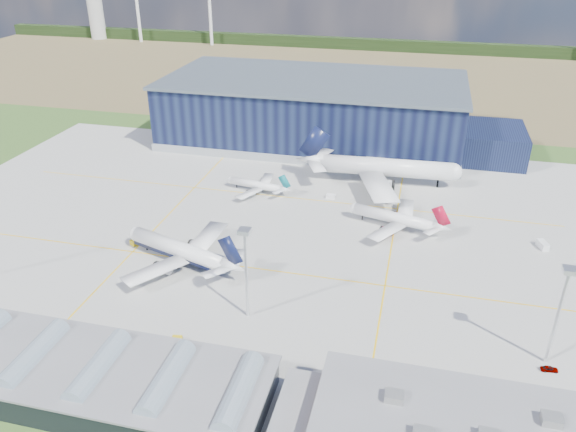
{
  "coord_description": "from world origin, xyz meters",
  "views": [
    {
      "loc": [
        44.41,
        -130.48,
        80.45
      ],
      "look_at": [
        10.01,
        9.09,
        6.69
      ],
      "focal_mm": 35.0,
      "sensor_mm": 36.0,
      "label": 1
    }
  ],
  "objects_px": {
    "airliner_red": "(394,212)",
    "gse_van_c": "(546,413)",
    "gse_cart_b": "(331,196)",
    "light_mast_center": "(246,259)",
    "gse_tug_b": "(137,242)",
    "gse_van_b": "(543,245)",
    "car_b": "(194,360)",
    "airliner_regional": "(256,181)",
    "hangar": "(320,113)",
    "airliner_navy": "(178,242)",
    "gse_cart_a": "(391,201)",
    "car_a": "(549,369)",
    "gse_tug_a": "(176,343)",
    "airliner_widebody": "(387,158)",
    "light_mast_east": "(562,301)"
  },
  "relations": [
    {
      "from": "light_mast_center",
      "to": "gse_tug_b",
      "type": "xyz_separation_m",
      "value": [
        -40.91,
        24.34,
        -14.71
      ]
    },
    {
      "from": "hangar",
      "to": "airliner_navy",
      "type": "height_order",
      "value": "hangar"
    },
    {
      "from": "light_mast_center",
      "to": "gse_cart_a",
      "type": "height_order",
      "value": "light_mast_center"
    },
    {
      "from": "airliner_red",
      "to": "gse_tug_a",
      "type": "relative_size",
      "value": 8.97
    },
    {
      "from": "airliner_widebody",
      "to": "gse_tug_a",
      "type": "bearing_deg",
      "value": -112.96
    },
    {
      "from": "hangar",
      "to": "airliner_red",
      "type": "height_order",
      "value": "hangar"
    },
    {
      "from": "airliner_regional",
      "to": "hangar",
      "type": "bearing_deg",
      "value": -89.96
    },
    {
      "from": "airliner_widebody",
      "to": "hangar",
      "type": "bearing_deg",
      "value": 125.0
    },
    {
      "from": "light_mast_center",
      "to": "car_b",
      "type": "relative_size",
      "value": 5.67
    },
    {
      "from": "gse_cart_b",
      "to": "car_b",
      "type": "distance_m",
      "value": 87.15
    },
    {
      "from": "light_mast_center",
      "to": "gse_tug_b",
      "type": "relative_size",
      "value": 6.86
    },
    {
      "from": "gse_cart_b",
      "to": "car_b",
      "type": "xyz_separation_m",
      "value": [
        -13.74,
        -86.05,
        0.02
      ]
    },
    {
      "from": "gse_tug_b",
      "to": "gse_van_c",
      "type": "height_order",
      "value": "gse_van_c"
    },
    {
      "from": "gse_tug_a",
      "to": "gse_tug_b",
      "type": "relative_size",
      "value": 1.06
    },
    {
      "from": "light_mast_center",
      "to": "airliner_red",
      "type": "distance_m",
      "value": 60.63
    },
    {
      "from": "airliner_widebody",
      "to": "car_b",
      "type": "bearing_deg",
      "value": -109.25
    },
    {
      "from": "car_b",
      "to": "gse_cart_a",
      "type": "bearing_deg",
      "value": -43.33
    },
    {
      "from": "hangar",
      "to": "car_b",
      "type": "distance_m",
      "value": 143.23
    },
    {
      "from": "airliner_widebody",
      "to": "gse_cart_a",
      "type": "bearing_deg",
      "value": -80.64
    },
    {
      "from": "gse_cart_b",
      "to": "airliner_widebody",
      "type": "bearing_deg",
      "value": -39.76
    },
    {
      "from": "gse_cart_b",
      "to": "light_mast_center",
      "type": "bearing_deg",
      "value": 178.67
    },
    {
      "from": "airliner_red",
      "to": "gse_van_c",
      "type": "height_order",
      "value": "airliner_red"
    },
    {
      "from": "gse_cart_b",
      "to": "airliner_red",
      "type": "bearing_deg",
      "value": -121.29
    },
    {
      "from": "airliner_navy",
      "to": "airliner_red",
      "type": "bearing_deg",
      "value": -129.68
    },
    {
      "from": "gse_tug_b",
      "to": "gse_van_c",
      "type": "relative_size",
      "value": 0.77
    },
    {
      "from": "airliner_regional",
      "to": "gse_cart_b",
      "type": "distance_m",
      "value": 26.0
    },
    {
      "from": "light_mast_center",
      "to": "airliner_red",
      "type": "relative_size",
      "value": 0.72
    },
    {
      "from": "gse_tug_a",
      "to": "gse_cart_a",
      "type": "xyz_separation_m",
      "value": [
        39.3,
        83.16,
        -0.05
      ]
    },
    {
      "from": "airliner_red",
      "to": "gse_van_c",
      "type": "relative_size",
      "value": 7.26
    },
    {
      "from": "airliner_navy",
      "to": "airliner_red",
      "type": "height_order",
      "value": "airliner_navy"
    },
    {
      "from": "airliner_red",
      "to": "airliner_regional",
      "type": "relative_size",
      "value": 1.3
    },
    {
      "from": "gse_van_c",
      "to": "car_b",
      "type": "xyz_separation_m",
      "value": [
        -68.73,
        -2.0,
        -0.38
      ]
    },
    {
      "from": "gse_van_b",
      "to": "car_b",
      "type": "bearing_deg",
      "value": -157.64
    },
    {
      "from": "airliner_navy",
      "to": "light_mast_center",
      "type": "bearing_deg",
      "value": 162.18
    },
    {
      "from": "gse_van_b",
      "to": "airliner_regional",
      "type": "bearing_deg",
      "value": 150.32
    },
    {
      "from": "airliner_red",
      "to": "car_a",
      "type": "bearing_deg",
      "value": 138.99
    },
    {
      "from": "light_mast_center",
      "to": "gse_tug_b",
      "type": "bearing_deg",
      "value": 149.25
    },
    {
      "from": "airliner_widebody",
      "to": "gse_van_c",
      "type": "xyz_separation_m",
      "value": [
        38.56,
        -100.57,
        -8.42
      ]
    },
    {
      "from": "light_mast_center",
      "to": "gse_tug_a",
      "type": "height_order",
      "value": "light_mast_center"
    },
    {
      "from": "gse_cart_b",
      "to": "gse_van_c",
      "type": "xyz_separation_m",
      "value": [
        54.99,
        -84.05,
        0.4
      ]
    },
    {
      "from": "gse_cart_a",
      "to": "car_a",
      "type": "xyz_separation_m",
      "value": [
        37.91,
        -72.25,
        -0.1
      ]
    },
    {
      "from": "gse_van_b",
      "to": "gse_van_c",
      "type": "relative_size",
      "value": 0.98
    },
    {
      "from": "car_a",
      "to": "car_b",
      "type": "xyz_separation_m",
      "value": [
        -71.37,
        -15.12,
        0.08
      ]
    },
    {
      "from": "gse_cart_a",
      "to": "airliner_widebody",
      "type": "bearing_deg",
      "value": 85.43
    },
    {
      "from": "light_mast_east",
      "to": "car_a",
      "type": "height_order",
      "value": "light_mast_east"
    },
    {
      "from": "gse_tug_a",
      "to": "car_a",
      "type": "relative_size",
      "value": 1.03
    },
    {
      "from": "gse_tug_b",
      "to": "gse_van_c",
      "type": "distance_m",
      "value": 111.13
    },
    {
      "from": "airliner_regional",
      "to": "car_b",
      "type": "bearing_deg",
      "value": 108.79
    },
    {
      "from": "gse_tug_a",
      "to": "gse_van_c",
      "type": "height_order",
      "value": "gse_van_c"
    },
    {
      "from": "gse_cart_a",
      "to": "light_mast_east",
      "type": "bearing_deg",
      "value": -78.31
    }
  ]
}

